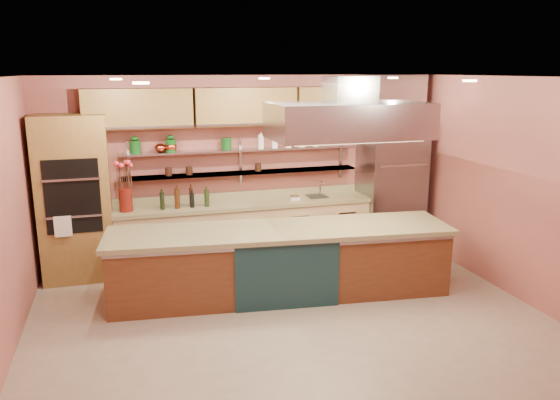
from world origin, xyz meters
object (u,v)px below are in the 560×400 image
object	(u,v)px
island	(281,262)
kitchen_scale	(295,197)
flower_vase	(126,200)
green_canister	(226,144)
refrigerator	(391,186)
copper_kettle	(160,148)

from	to	relation	value
island	kitchen_scale	size ratio (longest dim) A/B	29.59
island	kitchen_scale	distance (m)	1.57
flower_vase	green_canister	world-z (taller)	green_canister
flower_vase	green_canister	bearing A→B (deg)	8.36
refrigerator	green_canister	distance (m)	2.75
green_canister	flower_vase	bearing A→B (deg)	-171.64
island	green_canister	world-z (taller)	green_canister
copper_kettle	refrigerator	bearing A→B (deg)	-3.65
island	green_canister	bearing A→B (deg)	109.82
green_canister	kitchen_scale	bearing A→B (deg)	-12.39
flower_vase	copper_kettle	xyz separation A→B (m)	(0.53, 0.22, 0.68)
refrigerator	island	xyz separation A→B (m)	(-2.25, -1.33, -0.60)
flower_vase	island	bearing A→B (deg)	-35.53
flower_vase	kitchen_scale	xyz separation A→B (m)	(2.50, 0.00, -0.12)
refrigerator	flower_vase	world-z (taller)	refrigerator
kitchen_scale	island	bearing A→B (deg)	-130.59
kitchen_scale	copper_kettle	world-z (taller)	copper_kettle
flower_vase	green_canister	xyz separation A→B (m)	(1.50, 0.22, 0.71)
flower_vase	kitchen_scale	bearing A→B (deg)	0.00
island	flower_vase	xyz separation A→B (m)	(-1.88, 1.34, 0.65)
kitchen_scale	green_canister	world-z (taller)	green_canister
kitchen_scale	copper_kettle	xyz separation A→B (m)	(-1.97, 0.22, 0.81)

